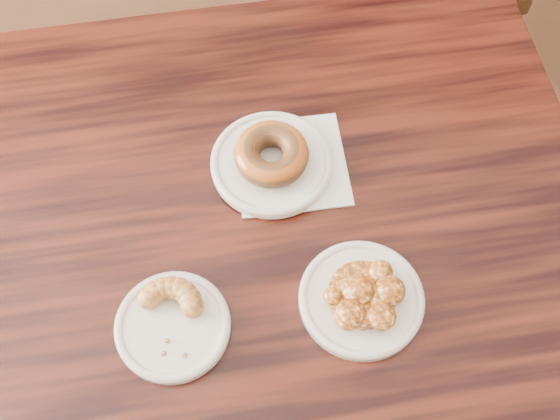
{
  "coord_description": "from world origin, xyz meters",
  "views": [
    {
      "loc": [
        -0.12,
        -0.51,
        1.62
      ],
      "look_at": [
        -0.13,
        -0.07,
        0.8
      ],
      "focal_mm": 45.0,
      "sensor_mm": 36.0,
      "label": 1
    }
  ],
  "objects_px": {
    "glazed_donut": "(271,154)",
    "cruller_fragment": "(171,321)",
    "cafe_table": "(272,350)",
    "apple_fritter": "(363,294)"
  },
  "relations": [
    {
      "from": "glazed_donut",
      "to": "cruller_fragment",
      "type": "xyz_separation_m",
      "value": [
        -0.12,
        -0.25,
        -0.01
      ]
    },
    {
      "from": "cafe_table",
      "to": "apple_fritter",
      "type": "relative_size",
      "value": 7.64
    },
    {
      "from": "glazed_donut",
      "to": "cruller_fragment",
      "type": "height_order",
      "value": "glazed_donut"
    },
    {
      "from": "cafe_table",
      "to": "glazed_donut",
      "type": "height_order",
      "value": "glazed_donut"
    },
    {
      "from": "glazed_donut",
      "to": "cafe_table",
      "type": "bearing_deg",
      "value": -88.95
    },
    {
      "from": "apple_fritter",
      "to": "cruller_fragment",
      "type": "bearing_deg",
      "value": -169.46
    },
    {
      "from": "glazed_donut",
      "to": "cruller_fragment",
      "type": "bearing_deg",
      "value": -115.32
    },
    {
      "from": "cafe_table",
      "to": "cruller_fragment",
      "type": "relative_size",
      "value": 9.49
    },
    {
      "from": "cafe_table",
      "to": "apple_fritter",
      "type": "bearing_deg",
      "value": -30.49
    },
    {
      "from": "cafe_table",
      "to": "cruller_fragment",
      "type": "bearing_deg",
      "value": -154.96
    }
  ]
}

